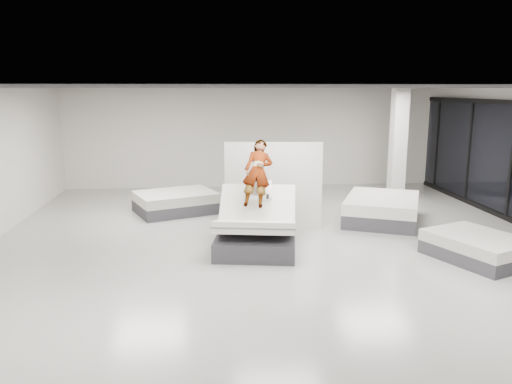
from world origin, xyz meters
The scene contains 9 objects.
room centered at (0.00, 0.00, 1.60)m, with size 14.00×14.04×3.20m.
hero_bed centered at (-0.46, 0.37, 0.40)m, with size 1.86×2.28×1.32m.
person centered at (-0.41, 0.70, 1.26)m, with size 0.57×0.37×1.55m, color slate.
remote centered at (-0.25, 0.31, 1.09)m, with size 0.05×0.14×0.03m, color black.
divider_panel centered at (0.06, 1.79, 1.01)m, with size 2.21×0.10×2.01m, color silver.
flat_bed_right_far centered at (2.79, 2.21, 0.30)m, with size 2.41×2.69×0.61m.
flat_bed_right_near centered at (3.64, -0.70, 0.24)m, with size 1.87×2.11×0.48m.
flat_bed_left_far centered at (-2.28, 3.59, 0.27)m, with size 2.37×2.10×0.54m.
column centered at (4.00, 4.50, 1.60)m, with size 0.40×0.40×3.20m, color silver.
Camera 1 is at (-1.40, -9.27, 3.18)m, focal length 35.00 mm.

